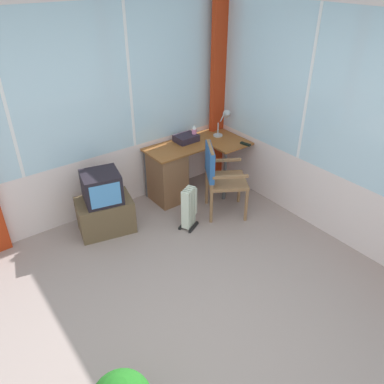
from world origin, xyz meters
The scene contains 12 objects.
ground centered at (0.00, 0.00, -0.03)m, with size 5.22×5.50×0.06m, color gray.
north_window_panel centered at (0.00, 2.28, 1.34)m, with size 4.22×0.07×2.68m.
east_window_panel centered at (2.14, 0.00, 1.34)m, with size 0.07×4.50×2.68m.
curtain_corner centered at (2.01, 2.15, 1.29)m, with size 0.27×0.07×2.58m, color #B43113.
desk centered at (1.06, 1.96, 0.40)m, with size 1.33×0.77×0.73m.
desk_lamp centered at (1.93, 1.89, 0.97)m, with size 0.24×0.21×0.37m.
tv_remote centered at (1.95, 1.50, 0.74)m, with size 0.04×0.15×0.02m, color black.
spray_bottle centered at (1.50, 2.03, 0.83)m, with size 0.06×0.06×0.22m.
paper_tray centered at (1.39, 2.06, 0.77)m, with size 0.30×0.23×0.09m, color #29202D.
wooden_armchair centered at (1.32, 1.32, 0.60)m, with size 0.66×0.66×0.95m.
tv_on_stand centered at (0.01, 1.83, 0.34)m, with size 0.72×0.57×0.78m.
space_heater centered at (0.86, 1.28, 0.28)m, with size 0.29×0.25×0.54m.
Camera 1 is at (-1.45, -1.86, 2.87)m, focal length 36.09 mm.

